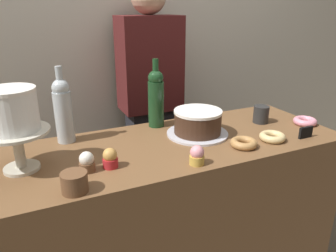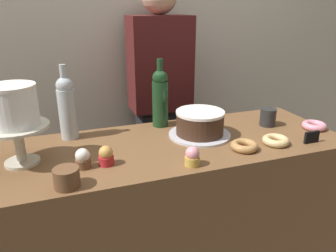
% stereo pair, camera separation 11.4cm
% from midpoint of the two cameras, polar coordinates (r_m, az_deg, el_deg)
% --- Properties ---
extents(back_wall, '(6.00, 0.05, 2.60)m').
position_cam_midpoint_polar(back_wall, '(2.08, -11.88, 15.94)').
color(back_wall, beige).
rests_on(back_wall, ground_plane).
extents(display_counter, '(1.56, 0.56, 0.90)m').
position_cam_midpoint_polar(display_counter, '(1.61, -2.13, -18.00)').
color(display_counter, brown).
rests_on(display_counter, ground_plane).
extents(cake_stand_pedestal, '(0.23, 0.23, 0.15)m').
position_cam_midpoint_polar(cake_stand_pedestal, '(1.26, -27.42, -2.77)').
color(cake_stand_pedestal, beige).
rests_on(cake_stand_pedestal, display_counter).
extents(white_layer_cake, '(0.17, 0.17, 0.15)m').
position_cam_midpoint_polar(white_layer_cake, '(1.22, -28.35, 2.51)').
color(white_layer_cake, white).
rests_on(white_layer_cake, cake_stand_pedestal).
extents(silver_serving_platter, '(0.28, 0.28, 0.01)m').
position_cam_midpoint_polar(silver_serving_platter, '(1.47, 3.00, -1.37)').
color(silver_serving_platter, silver).
rests_on(silver_serving_platter, display_counter).
extents(chocolate_round_cake, '(0.22, 0.22, 0.11)m').
position_cam_midpoint_polar(chocolate_round_cake, '(1.45, 3.04, 0.77)').
color(chocolate_round_cake, '#3D2619').
rests_on(chocolate_round_cake, silver_serving_platter).
extents(wine_bottle_green, '(0.08, 0.08, 0.33)m').
position_cam_midpoint_polar(wine_bottle_green, '(1.53, -4.28, 5.07)').
color(wine_bottle_green, '#193D1E').
rests_on(wine_bottle_green, display_counter).
extents(wine_bottle_clear, '(0.08, 0.08, 0.33)m').
position_cam_midpoint_polar(wine_bottle_clear, '(1.44, -20.24, 2.74)').
color(wine_bottle_clear, '#B2BCC1').
rests_on(wine_bottle_clear, display_counter).
extents(cupcake_vanilla, '(0.06, 0.06, 0.07)m').
position_cam_midpoint_polar(cupcake_vanilla, '(1.19, -16.86, -6.20)').
color(cupcake_vanilla, brown).
rests_on(cupcake_vanilla, display_counter).
extents(cupcake_caramel, '(0.06, 0.06, 0.07)m').
position_cam_midpoint_polar(cupcake_caramel, '(1.20, -12.91, -5.66)').
color(cupcake_caramel, red).
rests_on(cupcake_caramel, display_counter).
extents(cupcake_strawberry, '(0.06, 0.06, 0.07)m').
position_cam_midpoint_polar(cupcake_strawberry, '(1.19, 2.41, -5.29)').
color(cupcake_strawberry, gold).
rests_on(cupcake_strawberry, display_counter).
extents(donut_glazed, '(0.11, 0.11, 0.03)m').
position_cam_midpoint_polar(donut_glazed, '(1.46, 15.87, -1.88)').
color(donut_glazed, '#E0C17F').
rests_on(donut_glazed, display_counter).
extents(donut_pink, '(0.11, 0.11, 0.03)m').
position_cam_midpoint_polar(donut_pink, '(1.71, 21.34, 0.77)').
color(donut_pink, pink).
rests_on(donut_pink, display_counter).
extents(donut_maple, '(0.11, 0.11, 0.03)m').
position_cam_midpoint_polar(donut_maple, '(1.36, 10.94, -3.02)').
color(donut_maple, '#B27F47').
rests_on(donut_maple, display_counter).
extents(cookie_stack, '(0.08, 0.08, 0.07)m').
position_cam_midpoint_polar(cookie_stack, '(1.08, -19.18, -9.45)').
color(cookie_stack, brown).
rests_on(cookie_stack, display_counter).
extents(price_sign_chalkboard, '(0.07, 0.01, 0.05)m').
position_cam_midpoint_polar(price_sign_chalkboard, '(1.53, 21.25, -1.10)').
color(price_sign_chalkboard, black).
rests_on(price_sign_chalkboard, display_counter).
extents(coffee_cup_ceramic, '(0.08, 0.08, 0.08)m').
position_cam_midpoint_polar(coffee_cup_ceramic, '(1.66, 14.25, 1.98)').
color(coffee_cup_ceramic, '#282828').
rests_on(coffee_cup_ceramic, display_counter).
extents(barista_figure, '(0.36, 0.22, 1.60)m').
position_cam_midpoint_polar(barista_figure, '(2.02, -4.72, 2.82)').
color(barista_figure, black).
rests_on(barista_figure, ground_plane).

